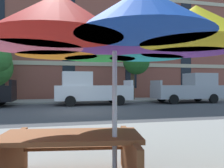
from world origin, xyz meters
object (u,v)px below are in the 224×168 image
at_px(pickup_silver, 190,89).
at_px(patio_umbrella, 115,34).
at_px(street_tree_middle, 135,60).
at_px(pickup_white, 90,90).
at_px(picnic_table, 71,156).

height_order(pickup_silver, patio_umbrella, patio_umbrella).
xyz_separation_m(pickup_silver, street_tree_middle, (-3.26, 2.90, 2.39)).
xyz_separation_m(pickup_white, patio_umbrella, (-1.49, -12.70, 1.01)).
relative_size(pickup_silver, street_tree_middle, 1.09).
bearing_deg(pickup_silver, street_tree_middle, 138.33).
distance_m(pickup_silver, patio_umbrella, 15.60).
xyz_separation_m(street_tree_middle, picnic_table, (-6.27, -15.32, -2.93)).
bearing_deg(picnic_table, pickup_silver, 52.51).
xyz_separation_m(pickup_silver, picnic_table, (-9.52, -12.42, -0.54)).
distance_m(street_tree_middle, patio_umbrella, 16.68).
height_order(pickup_silver, picnic_table, pickup_silver).
relative_size(pickup_silver, patio_umbrella, 1.65).
relative_size(patio_umbrella, picnic_table, 1.53).
bearing_deg(picnic_table, pickup_white, 80.82).
relative_size(pickup_white, street_tree_middle, 1.09).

